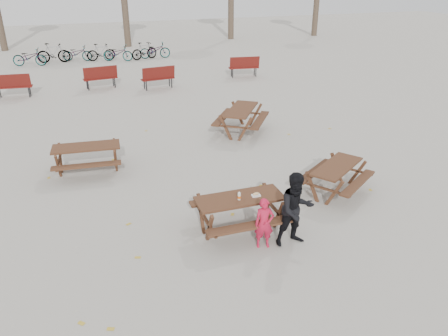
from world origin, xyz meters
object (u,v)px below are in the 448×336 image
object	(u,v)px
main_picnic_table	(240,205)
adult	(296,210)
child	(264,223)
picnic_table_east	(335,179)
picnic_table_north	(88,159)
food_tray	(256,195)
soda_bottle	(239,196)
picnic_table_far	(241,120)

from	to	relation	value
main_picnic_table	adult	size ratio (longest dim) A/B	1.17
child	picnic_table_east	distance (m)	3.01
picnic_table_north	adult	bearing A→B (deg)	-47.51
child	food_tray	bearing A→B (deg)	95.61
picnic_table_east	picnic_table_north	size ratio (longest dim) A/B	0.96
soda_bottle	picnic_table_east	distance (m)	3.05
soda_bottle	child	world-z (taller)	child
child	picnic_table_far	distance (m)	6.62
adult	picnic_table_far	distance (m)	6.57
soda_bottle	adult	xyz separation A→B (m)	(0.91, -0.73, -0.08)
adult	picnic_table_east	xyz separation A→B (m)	(1.96, 1.64, -0.41)
picnic_table_east	picnic_table_far	size ratio (longest dim) A/B	0.88
adult	picnic_table_east	world-z (taller)	adult
main_picnic_table	child	xyz separation A→B (m)	(0.24, -0.71, -0.06)
picnic_table_north	picnic_table_far	bearing A→B (deg)	22.67
picnic_table_east	child	bearing A→B (deg)	176.74
picnic_table_far	picnic_table_north	bearing A→B (deg)	142.26
soda_bottle	adult	world-z (taller)	adult
food_tray	adult	bearing A→B (deg)	-54.71
child	adult	xyz separation A→B (m)	(0.62, -0.10, 0.25)
picnic_table_east	picnic_table_north	xyz separation A→B (m)	(-5.65, 3.20, 0.02)
child	picnic_table_east	size ratio (longest dim) A/B	0.63
adult	food_tray	bearing A→B (deg)	123.72
food_tray	child	bearing A→B (deg)	-97.90
food_tray	picnic_table_north	size ratio (longest dim) A/B	0.10
food_tray	soda_bottle	size ratio (longest dim) A/B	1.06
child	picnic_table_north	size ratio (longest dim) A/B	0.60
main_picnic_table	picnic_table_far	xyz separation A→B (m)	(2.19, 5.61, -0.18)
adult	picnic_table_far	bearing A→B (deg)	76.69
main_picnic_table	adult	xyz separation A→B (m)	(0.86, -0.81, 0.18)
picnic_table_north	soda_bottle	bearing A→B (deg)	-50.73
picnic_table_east	soda_bottle	bearing A→B (deg)	163.50
main_picnic_table	picnic_table_far	distance (m)	6.02
main_picnic_table	picnic_table_north	size ratio (longest dim) A/B	1.03
soda_bottle	child	bearing A→B (deg)	-65.62
picnic_table_north	picnic_table_east	bearing A→B (deg)	-24.36
adult	picnic_table_east	bearing A→B (deg)	38.32
picnic_table_east	picnic_table_far	xyz separation A→B (m)	(-0.63, 4.78, 0.05)
adult	picnic_table_far	world-z (taller)	adult
picnic_table_far	picnic_table_east	bearing A→B (deg)	-137.78
soda_bottle	picnic_table_far	xyz separation A→B (m)	(2.24, 5.69, -0.44)
soda_bottle	picnic_table_east	world-z (taller)	soda_bottle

